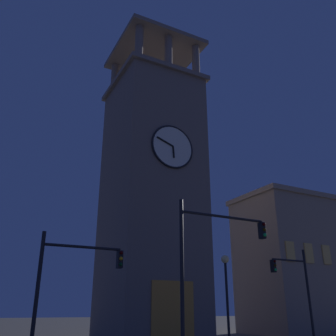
{
  "coord_description": "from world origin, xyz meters",
  "views": [
    {
      "loc": [
        11.87,
        24.82,
        2.11
      ],
      "look_at": [
        -2.25,
        -2.35,
        13.8
      ],
      "focal_mm": 39.89,
      "sensor_mm": 36.0,
      "label": 1
    }
  ],
  "objects_px": {
    "clocktower": "(152,193)",
    "traffic_signal_far": "(69,277)",
    "adjacent_wing_building": "(315,264)",
    "traffic_signal_near": "(210,254)",
    "street_lamp": "(226,283)",
    "traffic_signal_mid": "(297,283)"
  },
  "relations": [
    {
      "from": "clocktower",
      "to": "adjacent_wing_building",
      "type": "xyz_separation_m",
      "value": [
        -19.76,
        -1.5,
        -4.59
      ]
    },
    {
      "from": "clocktower",
      "to": "adjacent_wing_building",
      "type": "height_order",
      "value": "clocktower"
    },
    {
      "from": "traffic_signal_near",
      "to": "traffic_signal_far",
      "type": "relative_size",
      "value": 1.26
    },
    {
      "from": "clocktower",
      "to": "traffic_signal_far",
      "type": "height_order",
      "value": "clocktower"
    },
    {
      "from": "clocktower",
      "to": "traffic_signal_far",
      "type": "distance_m",
      "value": 16.41
    },
    {
      "from": "traffic_signal_near",
      "to": "traffic_signal_far",
      "type": "bearing_deg",
      "value": -26.21
    },
    {
      "from": "clocktower",
      "to": "street_lamp",
      "type": "height_order",
      "value": "clocktower"
    },
    {
      "from": "street_lamp",
      "to": "adjacent_wing_building",
      "type": "bearing_deg",
      "value": -150.32
    },
    {
      "from": "traffic_signal_mid",
      "to": "street_lamp",
      "type": "distance_m",
      "value": 5.58
    },
    {
      "from": "adjacent_wing_building",
      "to": "traffic_signal_near",
      "type": "height_order",
      "value": "adjacent_wing_building"
    },
    {
      "from": "adjacent_wing_building",
      "to": "traffic_signal_mid",
      "type": "relative_size",
      "value": 2.87
    },
    {
      "from": "clocktower",
      "to": "street_lamp",
      "type": "xyz_separation_m",
      "value": [
        -0.1,
        9.7,
        -7.76
      ]
    },
    {
      "from": "traffic_signal_far",
      "to": "street_lamp",
      "type": "relative_size",
      "value": 1.03
    },
    {
      "from": "clocktower",
      "to": "street_lamp",
      "type": "bearing_deg",
      "value": 90.58
    },
    {
      "from": "traffic_signal_mid",
      "to": "traffic_signal_near",
      "type": "bearing_deg",
      "value": 25.53
    },
    {
      "from": "traffic_signal_near",
      "to": "traffic_signal_far",
      "type": "xyz_separation_m",
      "value": [
        5.2,
        -2.56,
        -0.93
      ]
    },
    {
      "from": "clocktower",
      "to": "street_lamp",
      "type": "relative_size",
      "value": 5.55
    },
    {
      "from": "traffic_signal_near",
      "to": "traffic_signal_far",
      "type": "height_order",
      "value": "traffic_signal_near"
    },
    {
      "from": "adjacent_wing_building",
      "to": "traffic_signal_far",
      "type": "distance_m",
      "value": 31.56
    },
    {
      "from": "traffic_signal_near",
      "to": "street_lamp",
      "type": "relative_size",
      "value": 1.3
    },
    {
      "from": "traffic_signal_near",
      "to": "traffic_signal_mid",
      "type": "height_order",
      "value": "traffic_signal_near"
    },
    {
      "from": "clocktower",
      "to": "traffic_signal_far",
      "type": "bearing_deg",
      "value": 51.91
    }
  ]
}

